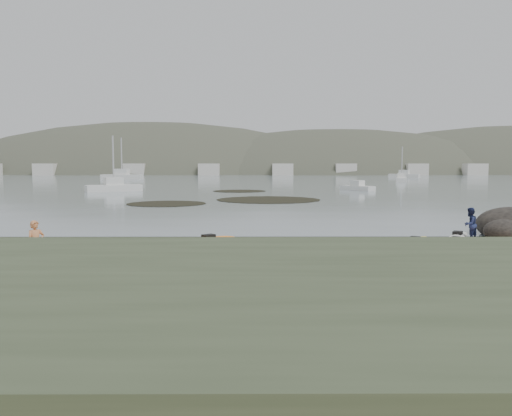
{
  "coord_description": "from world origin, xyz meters",
  "views": [
    {
      "loc": [
        -0.13,
        -25.05,
        3.69
      ],
      "look_at": [
        0.0,
        0.0,
        1.5
      ],
      "focal_mm": 35.0,
      "sensor_mm": 36.0,
      "label": 1
    }
  ],
  "objects": [
    {
      "name": "water",
      "position": [
        0.0,
        300.0,
        0.01
      ],
      "size": [
        1200.0,
        1200.0,
        0.0
      ],
      "primitive_type": "plane",
      "color": "slate",
      "rests_on": "ground"
    },
    {
      "name": "wet_sand",
      "position": [
        0.0,
        -0.3,
        0.0
      ],
      "size": [
        60.0,
        60.0,
        0.0
      ],
      "primitive_type": "plane",
      "color": "brown",
      "rests_on": "ground"
    },
    {
      "name": "bluff",
      "position": [
        0.0,
        -17.5,
        1.0
      ],
      "size": [
        60.0,
        8.0,
        2.0
      ],
      "primitive_type": "cube",
      "color": "#475138",
      "rests_on": "ground"
    },
    {
      "name": "person_west",
      "position": [
        -8.04,
        -7.09,
        0.84
      ],
      "size": [
        0.72,
        0.71,
        1.67
      ],
      "primitive_type": "imported",
      "rotation": [
        0.0,
        0.0,
        0.77
      ],
      "color": "#CE8252",
      "rests_on": "ground"
    },
    {
      "name": "moored_boats",
      "position": [
        -0.89,
        86.38,
        0.59
      ],
      "size": [
        83.52,
        76.7,
        1.4
      ],
      "color": "silver",
      "rests_on": "ground"
    },
    {
      "name": "ground",
      "position": [
        0.0,
        0.0,
        0.0
      ],
      "size": [
        600.0,
        600.0,
        0.0
      ],
      "primitive_type": "plane",
      "color": "tan",
      "rests_on": "ground"
    },
    {
      "name": "kelp_mats",
      "position": [
        -1.75,
        29.14,
        0.03
      ],
      "size": [
        18.73,
        29.22,
        0.04
      ],
      "color": "black",
      "rests_on": "water"
    },
    {
      "name": "person_east",
      "position": [
        10.31,
        -1.26,
        0.81
      ],
      "size": [
        1.0,
        0.96,
        1.63
      ],
      "primitive_type": "imported",
      "rotation": [
        0.0,
        0.0,
        3.78
      ],
      "color": "#1B244F",
      "rests_on": "ground"
    },
    {
      "name": "far_hills",
      "position": [
        39.38,
        193.97,
        -15.93
      ],
      "size": [
        550.0,
        135.0,
        80.0
      ],
      "color": "#384235",
      "rests_on": "ground"
    },
    {
      "name": "far_town",
      "position": [
        6.0,
        145.0,
        2.0
      ],
      "size": [
        199.0,
        5.0,
        4.0
      ],
      "color": "beige",
      "rests_on": "ground"
    },
    {
      "name": "kayaks",
      "position": [
        -0.43,
        -4.07,
        0.17
      ],
      "size": [
        21.15,
        8.89,
        0.34
      ],
      "color": "orange",
      "rests_on": "ground"
    }
  ]
}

